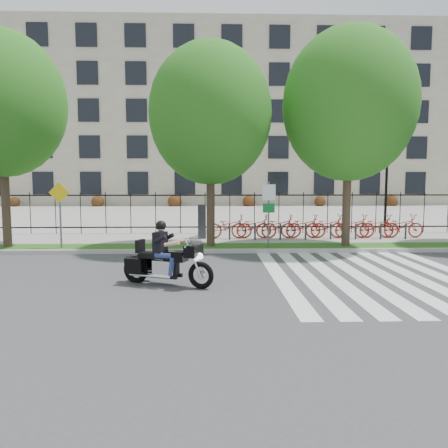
{
  "coord_description": "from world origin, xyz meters",
  "views": [
    {
      "loc": [
        0.29,
        -11.96,
        2.65
      ],
      "look_at": [
        0.73,
        3.0,
        1.2
      ],
      "focal_mm": 35.0,
      "sensor_mm": 36.0,
      "label": 1
    }
  ],
  "objects": [
    {
      "name": "bike_share_station",
      "position": [
        4.88,
        7.2,
        0.68
      ],
      "size": [
        10.08,
        0.89,
        1.5
      ],
      "color": "#2D2D33",
      "rests_on": "sidewalk"
    },
    {
      "name": "iron_fence",
      "position": [
        0.0,
        9.2,
        1.15
      ],
      "size": [
        30.0,
        0.06,
        2.0
      ],
      "primitive_type": null,
      "color": "black",
      "rests_on": "sidewalk"
    },
    {
      "name": "curb",
      "position": [
        0.0,
        4.1,
        0.07
      ],
      "size": [
        60.0,
        0.2,
        0.15
      ],
      "primitive_type": "cube",
      "color": "#A7A49D",
      "rests_on": "ground"
    },
    {
      "name": "street_tree_0",
      "position": [
        -7.56,
        4.95,
        5.55
      ],
      "size": [
        4.77,
        4.77,
        8.16
      ],
      "color": "#3C2A20",
      "rests_on": "grass_verge"
    },
    {
      "name": "sidewalk",
      "position": [
        0.0,
        7.45,
        0.07
      ],
      "size": [
        60.0,
        3.5,
        0.15
      ],
      "primitive_type": "cube",
      "color": "gray",
      "rests_on": "ground"
    },
    {
      "name": "crosswalk_stripes",
      "position": [
        4.83,
        0.0,
        0.01
      ],
      "size": [
        5.7,
        8.0,
        0.01
      ],
      "primitive_type": null,
      "color": "silver",
      "rests_on": "ground"
    },
    {
      "name": "motorcycle_rider",
      "position": [
        -0.86,
        -0.92,
        0.67
      ],
      "size": [
        2.44,
        1.37,
        2.01
      ],
      "color": "black",
      "rests_on": "ground"
    },
    {
      "name": "lamp_post_right",
      "position": [
        10.0,
        12.0,
        3.21
      ],
      "size": [
        1.06,
        0.7,
        4.25
      ],
      "color": "black",
      "rests_on": "ground"
    },
    {
      "name": "plaza",
      "position": [
        0.0,
        25.0,
        0.05
      ],
      "size": [
        80.0,
        34.0,
        0.1
      ],
      "primitive_type": "cube",
      "color": "gray",
      "rests_on": "ground"
    },
    {
      "name": "grass_verge",
      "position": [
        0.0,
        4.95,
        0.07
      ],
      "size": [
        60.0,
        1.5,
        0.15
      ],
      "primitive_type": "cube",
      "color": "#1D4C13",
      "rests_on": "ground"
    },
    {
      "name": "sign_pole_warning",
      "position": [
        -5.4,
        4.58,
        1.74
      ],
      "size": [
        0.78,
        0.09,
        2.49
      ],
      "color": "#59595B",
      "rests_on": "grass_verge"
    },
    {
      "name": "street_tree_1",
      "position": [
        0.27,
        4.95,
        5.22
      ],
      "size": [
        4.69,
        4.69,
        7.78
      ],
      "color": "#3C2A20",
      "rests_on": "grass_verge"
    },
    {
      "name": "ground",
      "position": [
        0.0,
        0.0,
        0.0
      ],
      "size": [
        120.0,
        120.0,
        0.0
      ],
      "primitive_type": "plane",
      "color": "#3A3A3D",
      "rests_on": "ground"
    },
    {
      "name": "sign_pole_regulatory",
      "position": [
        2.49,
        4.58,
        1.74
      ],
      "size": [
        0.5,
        0.09,
        2.5
      ],
      "color": "#59595B",
      "rests_on": "grass_verge"
    },
    {
      "name": "office_building",
      "position": [
        0.0,
        44.92,
        9.97
      ],
      "size": [
        60.0,
        21.9,
        20.15
      ],
      "color": "#9D967F",
      "rests_on": "ground"
    },
    {
      "name": "street_tree_2",
      "position": [
        5.59,
        4.95,
        5.59
      ],
      "size": [
        5.11,
        5.11,
        8.39
      ],
      "color": "#3C2A20",
      "rests_on": "grass_verge"
    }
  ]
}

